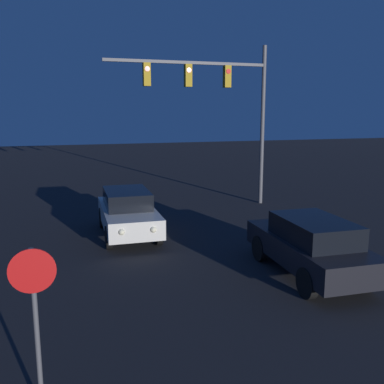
% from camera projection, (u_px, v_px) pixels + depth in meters
% --- Properties ---
extents(car_near, '(1.87, 4.29, 1.51)m').
position_uv_depth(car_near, '(310.00, 245.00, 10.76)').
color(car_near, black).
rests_on(car_near, ground_plane).
extents(car_far, '(1.82, 4.27, 1.51)m').
position_uv_depth(car_far, '(128.00, 212.00, 14.31)').
color(car_far, beige).
rests_on(car_far, ground_plane).
extents(traffic_signal_mast, '(6.97, 0.30, 6.89)m').
position_uv_depth(traffic_signal_mast, '(220.00, 95.00, 18.03)').
color(traffic_signal_mast, '#4C4C51').
rests_on(traffic_signal_mast, ground_plane).
extents(stop_sign, '(0.60, 0.07, 2.39)m').
position_uv_depth(stop_sign, '(35.00, 304.00, 5.59)').
color(stop_sign, '#4C4C51').
rests_on(stop_sign, ground_plane).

